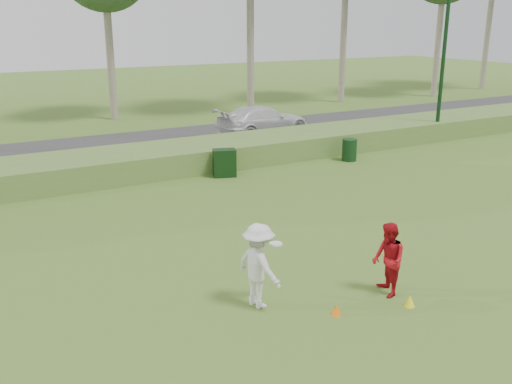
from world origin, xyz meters
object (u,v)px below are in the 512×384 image
cone_orange (336,310)px  cone_yellow (410,301)px  player_white (259,266)px  utility_cabinet (225,163)px  player_red (388,260)px  trash_bin (349,150)px  lamp_post (447,20)px  car_right (263,121)px

cone_orange → cone_yellow: 1.60m
player_white → utility_cabinet: (3.84, 9.36, -0.38)m
player_red → cone_orange: 1.65m
trash_bin → player_red: bearing=-124.4°
player_white → cone_orange: bearing=-145.9°
player_white → cone_orange: 1.78m
player_white → trash_bin: size_ratio=1.96×
utility_cabinet → cone_yellow: bearing=-78.3°
player_white → utility_cabinet: bearing=-34.7°
lamp_post → utility_cabinet: 13.03m
player_white → car_right: 17.75m
lamp_post → trash_bin: size_ratio=8.99×
cone_orange → car_right: car_right is taller
utility_cabinet → player_white: bearing=-94.6°
lamp_post → cone_orange: lamp_post is taller
player_red → trash_bin: (6.82, 9.95, -0.35)m
player_white → cone_orange: (1.16, -1.10, -0.78)m
player_red → cone_yellow: player_red is taller
cone_yellow → cone_orange: bearing=163.7°
cone_yellow → car_right: car_right is taller
cone_yellow → utility_cabinet: 10.98m
player_white → car_right: (8.94, 15.33, -0.12)m
lamp_post → cone_yellow: 18.51m
player_white → trash_bin: 13.10m
lamp_post → trash_bin: lamp_post is taller
lamp_post → player_red: lamp_post is taller
utility_cabinet → car_right: size_ratio=0.21×
cone_yellow → utility_cabinet: (1.15, 10.91, 0.39)m
lamp_post → cone_orange: size_ratio=34.86×
utility_cabinet → trash_bin: size_ratio=1.14×
lamp_post → car_right: bearing=143.9°
trash_bin → player_white: bearing=-136.3°
lamp_post → utility_cabinet: size_ratio=7.89×
lamp_post → car_right: 9.76m
utility_cabinet → trash_bin: bearing=14.5°
cone_orange → car_right: bearing=64.6°
player_white → car_right: player_white is taller
car_right → cone_orange: bearing=149.2°
cone_yellow → car_right: 18.01m
cone_yellow → trash_bin: 12.58m
player_white → player_red: size_ratio=1.11×
cone_yellow → trash_bin: trash_bin is taller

